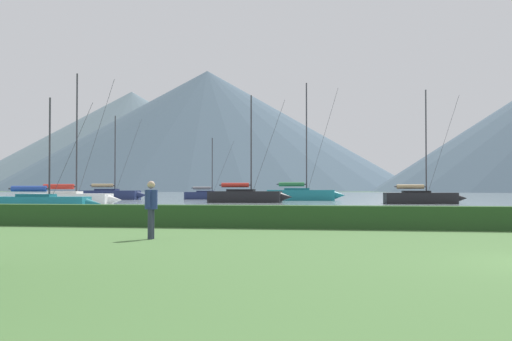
% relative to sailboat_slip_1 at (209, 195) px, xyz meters
% --- Properties ---
extents(harbor_water, '(320.00, 246.00, 0.00)m').
position_rel_sailboat_slip_1_xyz_m(harbor_water, '(27.60, 62.23, -0.58)').
color(harbor_water, '#8C9EA3').
rests_on(harbor_water, ground_plane).
extents(hedge_line, '(80.00, 1.20, 0.82)m').
position_rel_sailboat_slip_1_xyz_m(hedge_line, '(27.60, -63.77, -0.17)').
color(hedge_line, '#284C23').
rests_on(hedge_line, ground_plane).
extents(sailboat_slip_1, '(7.21, 2.95, 8.11)m').
position_rel_sailboat_slip_1_xyz_m(sailboat_slip_1, '(0.00, 0.00, 0.00)').
color(sailboat_slip_1, navy).
rests_on(sailboat_slip_1, harbor_water).
extents(sailboat_slip_2, '(9.31, 3.47, 13.99)m').
position_rel_sailboat_slip_1_xyz_m(sailboat_slip_2, '(13.22, -6.84, 0.20)').
color(sailboat_slip_2, '#19707A').
rests_on(sailboat_slip_2, harbor_water).
extents(sailboat_slip_3, '(7.77, 3.27, 10.67)m').
position_rel_sailboat_slip_1_xyz_m(sailboat_slip_3, '(26.39, -22.24, 0.06)').
color(sailboat_slip_3, black).
rests_on(sailboat_slip_3, harbor_water).
extents(sailboat_slip_5, '(7.63, 2.78, 10.61)m').
position_rel_sailboat_slip_1_xyz_m(sailboat_slip_5, '(-1.40, -37.33, 0.05)').
color(sailboat_slip_5, white).
rests_on(sailboat_slip_5, harbor_water).
extents(sailboat_slip_9, '(8.66, 2.83, 10.75)m').
position_rel_sailboat_slip_1_xyz_m(sailboat_slip_9, '(-11.65, -4.95, 0.13)').
color(sailboat_slip_9, navy).
rests_on(sailboat_slip_9, harbor_water).
extents(sailboat_slip_10, '(6.87, 2.76, 7.17)m').
position_rel_sailboat_slip_1_xyz_m(sailboat_slip_10, '(2.12, -48.46, -0.03)').
color(sailboat_slip_10, '#19707A').
rests_on(sailboat_slip_10, harbor_water).
extents(sailboat_slip_11, '(8.51, 2.78, 10.88)m').
position_rel_sailboat_slip_1_xyz_m(sailboat_slip_11, '(9.21, -19.98, 0.12)').
color(sailboat_slip_11, black).
rests_on(sailboat_slip_11, harbor_water).
extents(person_standing_walker, '(0.36, 0.57, 1.65)m').
position_rel_sailboat_slip_1_xyz_m(person_standing_walker, '(16.96, -70.01, 0.39)').
color(person_standing_walker, '#2D3347').
rests_on(person_standing_walker, ground_plane).
extents(distant_hill_central_peak, '(222.14, 222.14, 63.81)m').
position_rel_sailboat_slip_1_xyz_m(distant_hill_central_peak, '(-140.84, 334.58, 31.32)').
color(distant_hill_central_peak, slate).
rests_on(distant_hill_central_peak, ground_plane).
extents(distant_hill_east_ridge, '(242.62, 242.62, 69.73)m').
position_rel_sailboat_slip_1_xyz_m(distant_hill_east_ridge, '(-81.23, 300.64, 34.28)').
color(distant_hill_east_ridge, '#425666').
rests_on(distant_hill_east_ridge, ground_plane).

